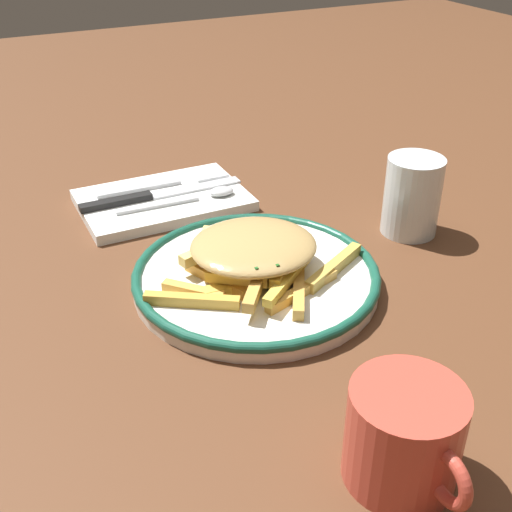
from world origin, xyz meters
TOP-DOWN VIEW (x-y plane):
  - ground_plane at (0.00, 0.00)m, footprint 2.60×2.60m
  - plate at (0.00, 0.00)m, footprint 0.25×0.25m
  - fries_heap at (-0.00, 0.00)m, footprint 0.19×0.24m
  - napkin at (-0.22, -0.02)m, footprint 0.14×0.21m
  - fork at (-0.25, -0.01)m, footprint 0.02×0.18m
  - knife at (-0.22, -0.04)m, footprint 0.02×0.21m
  - spoon at (-0.19, 0.01)m, footprint 0.02×0.15m
  - water_glass at (-0.03, 0.21)m, footprint 0.06×0.06m
  - coffee_mug at (0.26, -0.02)m, footprint 0.11×0.08m

SIDE VIEW (x-z plane):
  - ground_plane at x=0.00m, z-range 0.00..0.00m
  - napkin at x=-0.22m, z-range 0.00..0.01m
  - plate at x=0.00m, z-range 0.00..0.02m
  - fork at x=-0.25m, z-range 0.01..0.02m
  - knife at x=-0.22m, z-range 0.01..0.02m
  - spoon at x=-0.19m, z-range 0.01..0.02m
  - fries_heap at x=0.00m, z-range 0.02..0.06m
  - coffee_mug at x=0.26m, z-range 0.00..0.08m
  - water_glass at x=-0.03m, z-range 0.00..0.09m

